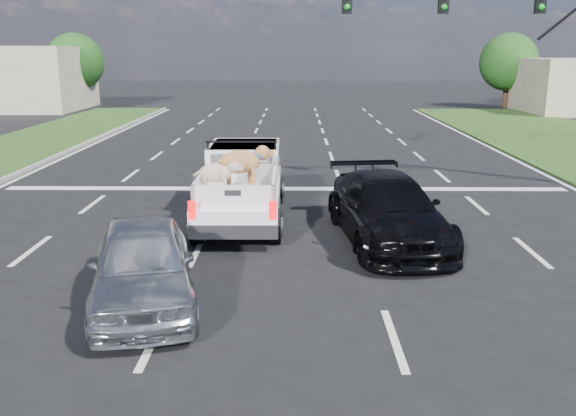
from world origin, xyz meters
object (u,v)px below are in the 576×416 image
traffic_signal (531,28)px  pickup_truck (242,182)px  silver_sedan (142,264)px  black_coupe (387,210)px

traffic_signal → pickup_truck: bearing=-154.8°
traffic_signal → pickup_truck: traffic_signal is taller
traffic_signal → silver_sedan: traffic_signal is taller
pickup_truck → silver_sedan: 5.48m
traffic_signal → silver_sedan: bearing=-135.6°
pickup_truck → black_coupe: (3.33, -1.85, -0.21)m
traffic_signal → black_coupe: bearing=-130.4°
traffic_signal → pickup_truck: 9.85m
pickup_truck → silver_sedan: bearing=-103.1°
pickup_truck → black_coupe: size_ratio=1.06×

